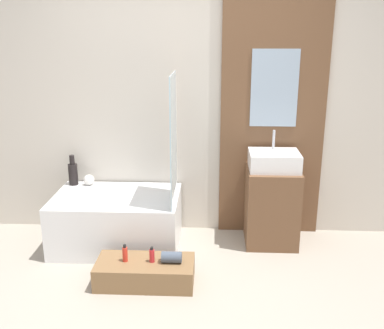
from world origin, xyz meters
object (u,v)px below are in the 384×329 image
Objects in this scene: bathtub at (117,220)px; wooden_step_bench at (145,272)px; vase_round_light at (89,180)px; bottle_soap_secondary at (152,255)px; vase_tall_dark at (73,173)px; sink at (274,161)px; bottle_soap_primary at (125,254)px.

bathtub is 0.76m from wooden_step_bench.
vase_round_light is 0.82× the size of bottle_soap_secondary.
vase_tall_dark is (-0.83, 0.94, 0.52)m from wooden_step_bench.
bottle_soap_secondary is (-1.03, -0.78, -0.56)m from sink.
vase_tall_dark is at bearing 175.25° from sink.
bathtub is 3.85× the size of vase_tall_dark.
vase_tall_dark is (-1.91, 0.16, -0.20)m from sink.
bottle_soap_secondary reaches higher than wooden_step_bench.
sink is at bearing 35.76° from wooden_step_bench.
sink is (1.44, 0.13, 0.56)m from bathtub.
bottle_soap_primary is at bearing -147.79° from sink.
bottle_soap_secondary is (0.21, 0.00, -0.01)m from bottle_soap_primary.
vase_tall_dark is at bearing 149.01° from bathtub.
wooden_step_bench is 0.16m from bottle_soap_secondary.
vase_round_light reaches higher than bottle_soap_primary.
wooden_step_bench is 1.72× the size of sink.
vase_tall_dark is 0.17m from vase_round_light.
sink reaches higher than bathtub.
sink is 3.53× the size of bottle_soap_secondary.
vase_tall_dark is 2.07× the size of bottle_soap_primary.
bottle_soap_primary is at bearing -180.00° from bottle_soap_secondary.
bottle_soap_primary is at bearing -54.31° from vase_tall_dark.
bottle_soap_secondary is at bearing -51.74° from vase_round_light.
vase_tall_dark reaches higher than bathtub.
bathtub is at bearing -40.74° from vase_round_light.
vase_tall_dark is 1.21m from bottle_soap_primary.
bathtub is 7.95× the size of bottle_soap_primary.
sink reaches higher than bottle_soap_primary.
vase_round_light reaches higher than bathtub.
bathtub is 1.47× the size of wooden_step_bench.
sink reaches higher than vase_round_light.
wooden_step_bench is at bearing -54.02° from vase_round_light.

